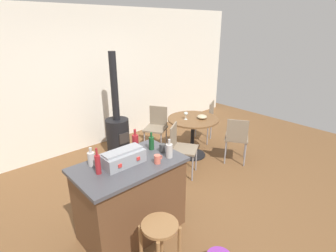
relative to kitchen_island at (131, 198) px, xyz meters
name	(u,v)px	position (x,y,z in m)	size (l,w,h in m)	color
ground_plane	(174,195)	(0.86, 0.18, -0.47)	(8.80, 8.80, 0.00)	brown
back_wall	(88,80)	(0.86, 2.64, 0.88)	(8.00, 0.10, 2.70)	silver
kitchen_island	(131,198)	(0.00, 0.00, 0.00)	(1.21, 0.72, 0.93)	brown
wooden_stool	(160,238)	(-0.15, -0.70, 0.01)	(0.35, 0.35, 0.64)	olive
dining_table	(193,127)	(2.01, 0.89, 0.10)	(0.94, 0.94, 0.75)	black
folding_chair_near	(205,118)	(2.69, 1.17, 0.06)	(0.54, 0.54, 0.88)	#7F705B
folding_chair_far	(157,125)	(1.68, 1.56, 0.04)	(0.55, 0.55, 0.86)	#7F705B
folding_chair_left	(180,146)	(1.36, 0.57, 0.04)	(0.55, 0.55, 0.87)	#7F705B
folding_chair_right	(237,137)	(2.38, 0.18, 0.04)	(0.55, 0.55, 0.86)	#7F705B
wood_stove	(117,129)	(1.02, 1.94, 0.02)	(0.44, 0.45, 1.94)	black
toolbox	(123,157)	(-0.05, 0.03, 0.54)	(0.46, 0.26, 0.17)	gray
bottle_0	(169,150)	(0.43, -0.19, 0.55)	(0.08, 0.08, 0.22)	#B7B2AD
bottle_1	(151,143)	(0.41, 0.11, 0.55)	(0.06, 0.06, 0.22)	#194C23
bottle_2	(135,142)	(0.25, 0.22, 0.57)	(0.08, 0.08, 0.27)	maroon
bottle_3	(91,159)	(-0.32, 0.23, 0.55)	(0.08, 0.08, 0.21)	#B7B2AD
bottle_4	(98,164)	(-0.35, 0.03, 0.58)	(0.06, 0.06, 0.29)	maroon
cup_0	(163,148)	(0.46, -0.04, 0.51)	(0.11, 0.07, 0.10)	#383838
cup_1	(158,159)	(0.24, -0.21, 0.51)	(0.11, 0.07, 0.10)	#DB6651
wine_glass	(186,114)	(1.87, 0.95, 0.39)	(0.07, 0.07, 0.14)	silver
serving_bowl	(202,117)	(2.12, 0.78, 0.32)	(0.18, 0.18, 0.07)	tan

